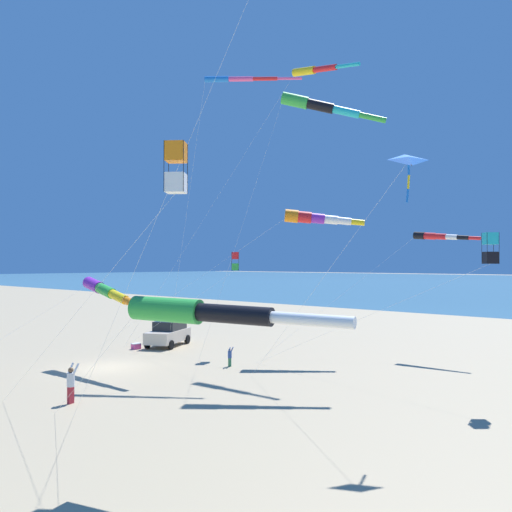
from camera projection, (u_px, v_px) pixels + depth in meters
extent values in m
plane|color=tan|center=(109.00, 367.00, 31.56)|extent=(600.00, 600.00, 0.00)
cube|color=beige|center=(168.00, 336.00, 39.76)|extent=(4.67, 3.58, 0.84)
cube|color=black|center=(170.00, 325.00, 40.10)|extent=(3.04, 2.61, 0.68)
cylinder|color=black|center=(171.00, 345.00, 38.09)|extent=(0.69, 0.49, 0.66)
cylinder|color=black|center=(147.00, 344.00, 38.60)|extent=(0.69, 0.49, 0.66)
cylinder|color=black|center=(187.00, 339.00, 40.90)|extent=(0.69, 0.49, 0.66)
cylinder|color=black|center=(165.00, 338.00, 41.41)|extent=(0.69, 0.49, 0.66)
cube|color=#EF4C93|center=(136.00, 347.00, 38.29)|extent=(0.60, 0.40, 0.36)
cube|color=white|center=(136.00, 344.00, 38.29)|extent=(0.62, 0.42, 0.06)
cube|color=#B72833|center=(71.00, 395.00, 23.37)|extent=(0.32, 0.22, 0.74)
cylinder|color=silver|center=(71.00, 380.00, 23.38)|extent=(0.42, 0.42, 0.61)
sphere|color=brown|center=(71.00, 370.00, 23.39)|extent=(0.23, 0.23, 0.23)
cylinder|color=silver|center=(71.00, 368.00, 23.59)|extent=(0.38, 0.20, 0.46)
cylinder|color=silver|center=(76.00, 369.00, 23.46)|extent=(0.38, 0.20, 0.46)
cube|color=#3D7F51|center=(230.00, 362.00, 31.81)|extent=(0.13, 0.21, 0.50)
cylinder|color=#335199|center=(230.00, 355.00, 31.82)|extent=(0.26, 0.26, 0.41)
sphere|color=beige|center=(230.00, 350.00, 31.82)|extent=(0.16, 0.16, 0.16)
cylinder|color=#335199|center=(232.00, 349.00, 31.81)|extent=(0.10, 0.26, 0.31)
cylinder|color=#335199|center=(229.00, 350.00, 31.68)|extent=(0.10, 0.26, 0.31)
cylinder|color=purple|center=(94.00, 285.00, 32.53)|extent=(0.84, 1.70, 0.99)
cylinder|color=green|center=(106.00, 291.00, 31.42)|extent=(0.74, 1.68, 0.90)
cylinder|color=yellow|center=(119.00, 297.00, 30.31)|extent=(0.64, 1.65, 0.80)
cylinder|color=orange|center=(133.00, 303.00, 29.19)|extent=(0.54, 1.63, 0.70)
cylinder|color=yellow|center=(148.00, 311.00, 28.08)|extent=(0.44, 1.60, 0.61)
cylinder|color=white|center=(13.00, 332.00, 29.22)|extent=(9.56, 0.95, 4.78)
cube|color=red|center=(235.00, 256.00, 36.14)|extent=(0.67, 0.67, 0.47)
cube|color=green|center=(235.00, 267.00, 36.13)|extent=(0.67, 0.67, 0.47)
cylinder|color=black|center=(239.00, 261.00, 36.38)|extent=(0.02, 0.02, 1.23)
cylinder|color=black|center=(232.00, 261.00, 36.36)|extent=(0.02, 0.02, 1.23)
cylinder|color=black|center=(239.00, 261.00, 35.91)|extent=(0.02, 0.02, 1.23)
cylinder|color=black|center=(232.00, 261.00, 35.89)|extent=(0.02, 0.02, 1.23)
cylinder|color=white|center=(178.00, 310.00, 37.99)|extent=(2.78, 8.65, 5.65)
pyramid|color=blue|center=(409.00, 158.00, 19.88)|extent=(1.27, 1.28, 0.53)
cylinder|color=black|center=(408.00, 160.00, 19.91)|extent=(0.62, 0.61, 0.60)
cylinder|color=blue|center=(409.00, 168.00, 19.91)|extent=(0.13, 0.12, 0.51)
cylinder|color=yellow|center=(409.00, 182.00, 19.94)|extent=(0.14, 0.16, 0.52)
cylinder|color=blue|center=(407.00, 196.00, 19.97)|extent=(0.13, 0.15, 0.51)
cylinder|color=white|center=(315.00, 289.00, 24.46)|extent=(2.80, 10.63, 9.91)
cylinder|color=white|center=(192.00, 135.00, 18.06)|extent=(2.59, 11.13, 20.89)
cylinder|color=yellow|center=(304.00, 71.00, 37.34)|extent=(0.58, 1.89, 0.79)
cylinder|color=red|center=(325.00, 68.00, 36.09)|extent=(0.43, 1.86, 0.64)
cylinder|color=#1EB7C6|center=(348.00, 65.00, 34.84)|extent=(0.28, 1.84, 0.50)
cylinder|color=white|center=(208.00, 213.00, 38.54)|extent=(7.32, 10.10, 19.50)
cube|color=orange|center=(176.00, 152.00, 17.55)|extent=(0.89, 0.89, 0.64)
cube|color=white|center=(176.00, 183.00, 17.53)|extent=(0.89, 0.89, 0.64)
cylinder|color=black|center=(187.00, 169.00, 17.83)|extent=(0.02, 0.02, 1.66)
cylinder|color=black|center=(169.00, 169.00, 17.88)|extent=(0.02, 0.02, 1.66)
cylinder|color=black|center=(183.00, 166.00, 17.20)|extent=(0.02, 0.02, 1.66)
cylinder|color=black|center=(164.00, 166.00, 17.25)|extent=(0.02, 0.02, 1.66)
cylinder|color=white|center=(76.00, 313.00, 20.61)|extent=(1.19, 10.57, 8.42)
cylinder|color=orange|center=(292.00, 216.00, 35.37)|extent=(1.25, 1.27, 0.93)
cylinder|color=red|center=(305.00, 217.00, 35.29)|extent=(1.17, 1.20, 0.84)
cylinder|color=purple|center=(318.00, 218.00, 35.22)|extent=(1.09, 1.14, 0.75)
cylinder|color=white|center=(331.00, 220.00, 35.14)|extent=(1.01, 1.07, 0.65)
cylinder|color=white|center=(344.00, 221.00, 35.07)|extent=(0.93, 1.01, 0.56)
cylinder|color=yellow|center=(358.00, 222.00, 34.99)|extent=(0.85, 0.95, 0.47)
cylinder|color=white|center=(187.00, 286.00, 36.92)|extent=(6.73, 12.01, 9.09)
cube|color=#1EB7C6|center=(490.00, 239.00, 24.06)|extent=(0.76, 0.76, 0.54)
cube|color=black|center=(490.00, 258.00, 24.05)|extent=(0.76, 0.76, 0.54)
cylinder|color=black|center=(494.00, 248.00, 24.33)|extent=(0.02, 0.02, 1.40)
cylinder|color=black|center=(482.00, 248.00, 24.32)|extent=(0.02, 0.02, 1.40)
cylinder|color=black|center=(499.00, 248.00, 23.80)|extent=(0.02, 0.02, 1.40)
cylinder|color=black|center=(487.00, 248.00, 23.78)|extent=(0.02, 0.02, 1.40)
cylinder|color=white|center=(355.00, 321.00, 28.43)|extent=(0.61, 13.76, 6.10)
cylinder|color=green|center=(166.00, 310.00, 15.48)|extent=(1.33, 2.34, 0.75)
cylinder|color=black|center=(234.00, 315.00, 14.53)|extent=(1.14, 2.28, 0.56)
cylinder|color=white|center=(312.00, 320.00, 13.57)|extent=(0.96, 2.22, 0.36)
cylinder|color=white|center=(89.00, 371.00, 18.87)|extent=(1.24, 7.37, 4.62)
cylinder|color=black|center=(420.00, 236.00, 36.62)|extent=(0.53, 0.79, 0.56)
cylinder|color=red|center=(430.00, 236.00, 36.13)|extent=(0.47, 0.78, 0.51)
cylinder|color=red|center=(441.00, 237.00, 35.64)|extent=(0.41, 0.78, 0.45)
cylinder|color=white|center=(452.00, 237.00, 35.15)|extent=(0.36, 0.77, 0.40)
cylinder|color=black|center=(463.00, 238.00, 34.66)|extent=(0.30, 0.77, 0.34)
cylinder|color=red|center=(475.00, 238.00, 34.18)|extent=(0.24, 0.76, 0.29)
cylinder|color=white|center=(340.00, 296.00, 35.41)|extent=(9.27, 5.99, 7.93)
cylinder|color=green|center=(295.00, 101.00, 31.29)|extent=(1.48, 1.80, 1.10)
cylinder|color=black|center=(320.00, 106.00, 30.99)|extent=(1.35, 1.70, 0.97)
cylinder|color=#1EB7C6|center=(346.00, 112.00, 30.70)|extent=(1.22, 1.60, 0.85)
cylinder|color=green|center=(373.00, 118.00, 30.40)|extent=(1.09, 1.50, 0.72)
cylinder|color=white|center=(240.00, 234.00, 30.94)|extent=(3.96, 3.18, 15.65)
cylinder|color=blue|center=(217.00, 79.00, 34.46)|extent=(1.23, 1.49, 0.42)
cylinder|color=#EF4C93|center=(241.00, 79.00, 34.28)|extent=(1.17, 1.45, 0.35)
cylinder|color=red|center=(265.00, 79.00, 34.11)|extent=(1.11, 1.40, 0.28)
cylinder|color=#EF4C93|center=(290.00, 78.00, 33.93)|extent=(1.06, 1.36, 0.21)
cylinder|color=white|center=(185.00, 222.00, 36.40)|extent=(0.89, 4.94, 17.89)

